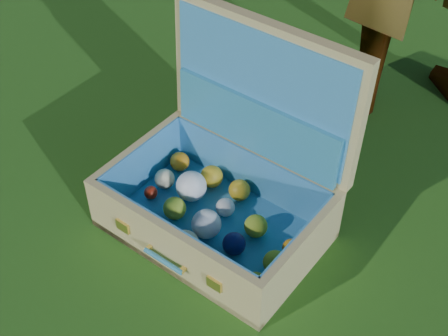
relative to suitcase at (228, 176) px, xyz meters
The scene contains 2 objects.
ground 0.30m from the suitcase, 119.01° to the right, with size 60.00×60.00×0.00m, color #215114.
suitcase is the anchor object (origin of this frame).
Camera 1 is at (0.53, -0.86, 1.27)m, focal length 50.00 mm.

